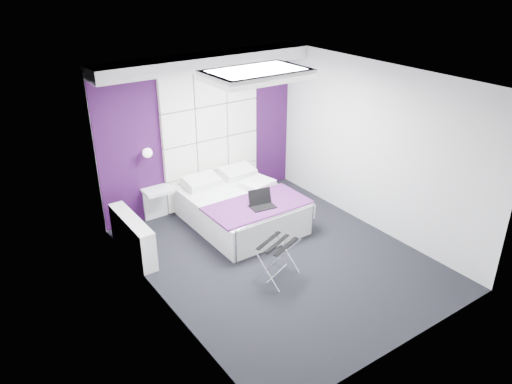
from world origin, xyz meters
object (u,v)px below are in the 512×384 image
Objects in this scene: wall_lamp at (146,152)px; bed at (241,208)px; nightstand at (158,191)px; radiator at (133,236)px; luggage_rack at (277,260)px; laptop at (261,202)px.

bed is at bearing -36.88° from wall_lamp.
bed is at bearing -38.25° from nightstand.
nightstand is (-1.05, 0.83, 0.27)m from bed.
radiator reaches higher than nightstand.
wall_lamp reaches higher than bed.
luggage_rack is 1.50× the size of laptop.
wall_lamp is at bearing 143.12° from bed.
bed reaches higher than radiator.
wall_lamp is at bearing 138.35° from laptop.
wall_lamp reaches higher than nightstand.
bed is at bearing 100.00° from laptop.
laptop is (0.45, 1.01, 0.32)m from luggage_rack.
radiator is 2.67× the size of nightstand.
radiator is at bearing 176.59° from bed.
luggage_rack is (1.36, -1.65, -0.03)m from radiator.
wall_lamp is 1.72m from bed.
laptop reaches higher than nightstand.
wall_lamp reaches higher than radiator.
luggage_rack is at bearing -50.56° from radiator.
wall_lamp is at bearing 49.90° from radiator.
bed is at bearing -3.41° from radiator.
nightstand is 1.23× the size of laptop.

